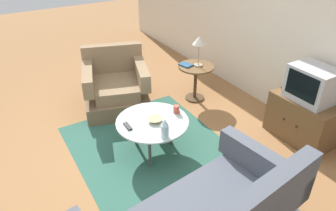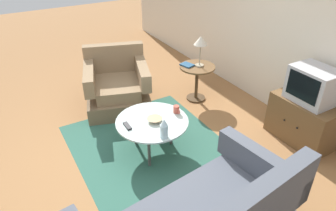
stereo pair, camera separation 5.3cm
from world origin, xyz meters
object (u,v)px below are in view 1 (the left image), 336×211
Objects in this scene: armchair at (116,87)px; side_table at (196,75)px; book at (186,65)px; television at (312,84)px; mug at (176,109)px; tv_remote_dark at (128,126)px; vase at (165,129)px; coffee_table at (152,123)px; table_lamp at (199,42)px; tv_stand at (303,119)px; bowl at (155,120)px.

armchair reaches higher than side_table.
armchair is 1.11m from book.
television is 4.22× the size of mug.
vase is at bearing -143.77° from tv_remote_dark.
armchair is 9.45× the size of mug.
armchair is at bearing 176.93° from coffee_table.
armchair reaches higher than coffee_table.
table_lamp is 1.78m from tv_remote_dark.
tv_stand reaches higher than tv_remote_dark.
armchair is at bearing 177.89° from bowl.
vase reaches higher than tv_stand.
book reaches higher than bowl.
side_table is at bearing -159.58° from television.
vase is 1.45× the size of tv_remote_dark.
tv_remote_dark is (-0.03, -0.63, -0.04)m from mug.
bowl is (-0.32, 0.05, -0.09)m from vase.
tv_stand is 3.71× the size of book.
book reaches higher than side_table.
tv_stand is 6.62× the size of mug.
tv_remote_dark is at bearing -96.17° from coffee_table.
tv_stand is at bearing 7.50° from book.
television is 1.92m from bowl.
table_lamp is at bearing 131.80° from mug.
table_lamp is at bearing 132.30° from vase.
tv_stand is 1.57× the size of television.
book is (-0.87, 1.37, 0.12)m from tv_remote_dark.
television is 1.64m from table_lamp.
bowl is (-0.71, -1.75, 0.19)m from tv_stand.
vase is 0.47m from tv_remote_dark.
table_lamp is 1.75m from vase.
tv_remote_dark is (1.23, -0.37, 0.16)m from armchair.
bowl is (0.03, -0.32, -0.03)m from mug.
coffee_table is at bearing -65.30° from book.
mug is (-0.00, 0.34, 0.08)m from coffee_table.
book is at bearing -127.43° from side_table.
bowl is (1.29, -0.05, 0.17)m from armchair.
vase is at bearing -47.70° from table_lamp.
tv_stand is at bearing 77.77° from vase.
television is (0.74, 1.78, 0.37)m from coffee_table.
coffee_table is at bearing -94.59° from tv_remote_dark.
television is at bearing 62.77° from mug.
armchair is 2.51× the size of table_lamp.
tv_remote_dark is at bearing -92.72° from mug.
coffee_table is 1.96m from television.
bowl reaches higher than coffee_table.
vase is at bearing 104.62° from armchair.
tv_stand is at bearing 67.30° from coffee_table.
side_table reaches higher than bowl.
television is 1.87m from vase.
vase reaches higher than coffee_table.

